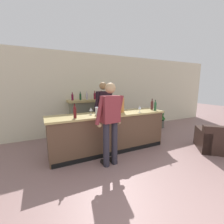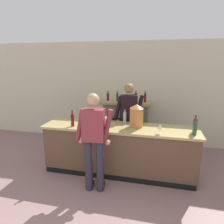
{
  "view_description": "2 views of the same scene",
  "coord_description": "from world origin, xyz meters",
  "px_view_note": "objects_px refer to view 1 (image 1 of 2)",
  "views": [
    {
      "loc": [
        -1.55,
        -0.57,
        1.68
      ],
      "look_at": [
        0.16,
        2.91,
        0.99
      ],
      "focal_mm": 24.0,
      "sensor_mm": 36.0,
      "label": 1
    },
    {
      "loc": [
        0.73,
        -0.86,
        2.2
      ],
      "look_at": [
        -0.19,
        3.11,
        1.19
      ],
      "focal_mm": 32.0,
      "sensor_mm": 36.0,
      "label": 2
    }
  ],
  "objects_px": {
    "person_bartender": "(103,110)",
    "copper_dispenser": "(119,104)",
    "wine_bottle_riesling_slim": "(152,105)",
    "wine_glass_near_bucket": "(91,110)",
    "wine_bottle_chardonnay_pale": "(75,112)",
    "potted_plant_corner": "(160,120)",
    "person_customer": "(110,121)",
    "wine_bottle_cabernet_heavy": "(155,106)",
    "wine_bottle_rose_blush": "(107,107)",
    "fireplace_stone": "(88,117)",
    "armchair_black": "(218,142)",
    "wine_glass_back_row": "(140,108)",
    "ice_bucket_steel": "(99,111)"
  },
  "relations": [
    {
      "from": "person_customer",
      "to": "wine_glass_back_row",
      "type": "xyz_separation_m",
      "value": [
        1.07,
        0.45,
        0.15
      ]
    },
    {
      "from": "person_customer",
      "to": "wine_glass_near_bucket",
      "type": "xyz_separation_m",
      "value": [
        -0.16,
        0.75,
        0.14
      ]
    },
    {
      "from": "wine_bottle_cabernet_heavy",
      "to": "wine_bottle_rose_blush",
      "type": "relative_size",
      "value": 1.0
    },
    {
      "from": "copper_dispenser",
      "to": "wine_glass_back_row",
      "type": "height_order",
      "value": "copper_dispenser"
    },
    {
      "from": "copper_dispenser",
      "to": "wine_glass_back_row",
      "type": "distance_m",
      "value": 0.54
    },
    {
      "from": "person_bartender",
      "to": "wine_bottle_riesling_slim",
      "type": "distance_m",
      "value": 1.43
    },
    {
      "from": "fireplace_stone",
      "to": "wine_glass_back_row",
      "type": "xyz_separation_m",
      "value": [
        0.88,
        -1.72,
        0.49
      ]
    },
    {
      "from": "wine_bottle_cabernet_heavy",
      "to": "wine_glass_near_bucket",
      "type": "relative_size",
      "value": 1.77
    },
    {
      "from": "wine_glass_near_bucket",
      "to": "ice_bucket_steel",
      "type": "bearing_deg",
      "value": -37.5
    },
    {
      "from": "armchair_black",
      "to": "wine_glass_back_row",
      "type": "distance_m",
      "value": 2.19
    },
    {
      "from": "wine_bottle_cabernet_heavy",
      "to": "ice_bucket_steel",
      "type": "bearing_deg",
      "value": 176.48
    },
    {
      "from": "person_customer",
      "to": "wine_bottle_chardonnay_pale",
      "type": "height_order",
      "value": "person_customer"
    },
    {
      "from": "person_bartender",
      "to": "copper_dispenser",
      "type": "xyz_separation_m",
      "value": [
        0.23,
        -0.53,
        0.23
      ]
    },
    {
      "from": "wine_bottle_cabernet_heavy",
      "to": "wine_bottle_chardonnay_pale",
      "type": "bearing_deg",
      "value": -179.51
    },
    {
      "from": "potted_plant_corner",
      "to": "wine_bottle_rose_blush",
      "type": "height_order",
      "value": "wine_bottle_rose_blush"
    },
    {
      "from": "potted_plant_corner",
      "to": "wine_bottle_riesling_slim",
      "type": "relative_size",
      "value": 2.39
    },
    {
      "from": "fireplace_stone",
      "to": "wine_bottle_chardonnay_pale",
      "type": "height_order",
      "value": "fireplace_stone"
    },
    {
      "from": "potted_plant_corner",
      "to": "armchair_black",
      "type": "bearing_deg",
      "value": -96.67
    },
    {
      "from": "armchair_black",
      "to": "wine_bottle_rose_blush",
      "type": "distance_m",
      "value": 3.02
    },
    {
      "from": "potted_plant_corner",
      "to": "person_customer",
      "type": "relative_size",
      "value": 0.44
    },
    {
      "from": "wine_bottle_cabernet_heavy",
      "to": "wine_glass_near_bucket",
      "type": "height_order",
      "value": "wine_bottle_cabernet_heavy"
    },
    {
      "from": "wine_bottle_cabernet_heavy",
      "to": "wine_glass_back_row",
      "type": "relative_size",
      "value": 1.66
    },
    {
      "from": "wine_bottle_cabernet_heavy",
      "to": "wine_bottle_riesling_slim",
      "type": "height_order",
      "value": "wine_bottle_riesling_slim"
    },
    {
      "from": "wine_glass_near_bucket",
      "to": "wine_bottle_riesling_slim",
      "type": "bearing_deg",
      "value": -1.88
    },
    {
      "from": "potted_plant_corner",
      "to": "wine_bottle_rose_blush",
      "type": "xyz_separation_m",
      "value": [
        -2.7,
        -0.76,
        0.8
      ]
    },
    {
      "from": "person_customer",
      "to": "wine_glass_back_row",
      "type": "relative_size",
      "value": 9.72
    },
    {
      "from": "wine_bottle_chardonnay_pale",
      "to": "wine_glass_back_row",
      "type": "relative_size",
      "value": 1.81
    },
    {
      "from": "wine_bottle_cabernet_heavy",
      "to": "wine_bottle_chardonnay_pale",
      "type": "height_order",
      "value": "wine_bottle_chardonnay_pale"
    },
    {
      "from": "person_bartender",
      "to": "wine_bottle_chardonnay_pale",
      "type": "relative_size",
      "value": 5.48
    },
    {
      "from": "armchair_black",
      "to": "person_bartender",
      "type": "bearing_deg",
      "value": 141.54
    },
    {
      "from": "armchair_black",
      "to": "fireplace_stone",
      "type": "bearing_deg",
      "value": 132.86
    },
    {
      "from": "wine_bottle_riesling_slim",
      "to": "wine_glass_near_bucket",
      "type": "height_order",
      "value": "wine_bottle_riesling_slim"
    },
    {
      "from": "copper_dispenser",
      "to": "wine_bottle_rose_blush",
      "type": "distance_m",
      "value": 0.36
    },
    {
      "from": "copper_dispenser",
      "to": "wine_bottle_cabernet_heavy",
      "type": "xyz_separation_m",
      "value": [
        1.03,
        -0.22,
        -0.09
      ]
    },
    {
      "from": "wine_bottle_rose_blush",
      "to": "wine_glass_near_bucket",
      "type": "height_order",
      "value": "wine_bottle_rose_blush"
    },
    {
      "from": "wine_bottle_rose_blush",
      "to": "wine_bottle_chardonnay_pale",
      "type": "height_order",
      "value": "wine_bottle_chardonnay_pale"
    },
    {
      "from": "ice_bucket_steel",
      "to": "wine_bottle_chardonnay_pale",
      "type": "bearing_deg",
      "value": -168.79
    },
    {
      "from": "wine_bottle_cabernet_heavy",
      "to": "wine_bottle_rose_blush",
      "type": "height_order",
      "value": "wine_bottle_cabernet_heavy"
    },
    {
      "from": "ice_bucket_steel",
      "to": "wine_glass_near_bucket",
      "type": "bearing_deg",
      "value": 142.5
    },
    {
      "from": "wine_bottle_riesling_slim",
      "to": "wine_glass_near_bucket",
      "type": "distance_m",
      "value": 1.84
    },
    {
      "from": "armchair_black",
      "to": "copper_dispenser",
      "type": "relative_size",
      "value": 2.75
    },
    {
      "from": "fireplace_stone",
      "to": "potted_plant_corner",
      "type": "bearing_deg",
      "value": -8.89
    },
    {
      "from": "person_customer",
      "to": "wine_bottle_cabernet_heavy",
      "type": "xyz_separation_m",
      "value": [
        1.66,
        0.52,
        0.15
      ]
    },
    {
      "from": "person_bartender",
      "to": "copper_dispenser",
      "type": "bearing_deg",
      "value": -66.32
    },
    {
      "from": "armchair_black",
      "to": "wine_bottle_riesling_slim",
      "type": "bearing_deg",
      "value": 129.94
    },
    {
      "from": "person_customer",
      "to": "wine_bottle_chardonnay_pale",
      "type": "relative_size",
      "value": 5.37
    },
    {
      "from": "person_customer",
      "to": "wine_bottle_riesling_slim",
      "type": "bearing_deg",
      "value": 22.41
    },
    {
      "from": "wine_bottle_riesling_slim",
      "to": "wine_glass_near_bucket",
      "type": "relative_size",
      "value": 1.89
    },
    {
      "from": "person_bartender",
      "to": "copper_dispenser",
      "type": "height_order",
      "value": "person_bartender"
    },
    {
      "from": "person_customer",
      "to": "wine_bottle_cabernet_heavy",
      "type": "relative_size",
      "value": 5.85
    }
  ]
}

